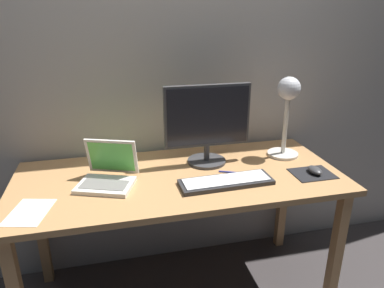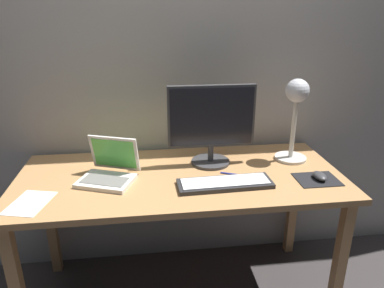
# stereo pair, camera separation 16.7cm
# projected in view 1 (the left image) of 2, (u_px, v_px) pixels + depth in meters

# --- Properties ---
(back_wall) EXTENTS (4.80, 0.06, 2.60)m
(back_wall) POSITION_uv_depth(u_px,v_px,m) (163.00, 50.00, 1.93)
(back_wall) COLOR #A8A099
(back_wall) RESTS_ON ground
(desk) EXTENTS (1.60, 0.70, 0.74)m
(desk) POSITION_uv_depth(u_px,v_px,m) (180.00, 190.00, 1.79)
(desk) COLOR tan
(desk) RESTS_ON ground
(monitor) EXTENTS (0.45, 0.20, 0.42)m
(monitor) POSITION_uv_depth(u_px,v_px,m) (207.00, 122.00, 1.83)
(monitor) COLOR #38383A
(monitor) RESTS_ON desk
(keyboard_main) EXTENTS (0.44, 0.16, 0.03)m
(keyboard_main) POSITION_uv_depth(u_px,v_px,m) (226.00, 182.00, 1.68)
(keyboard_main) COLOR #28282B
(keyboard_main) RESTS_ON desk
(laptop) EXTENTS (0.31, 0.30, 0.20)m
(laptop) POSITION_uv_depth(u_px,v_px,m) (108.00, 171.00, 1.68)
(laptop) COLOR silver
(laptop) RESTS_ON desk
(desk_lamp) EXTENTS (0.17, 0.17, 0.44)m
(desk_lamp) POSITION_uv_depth(u_px,v_px,m) (288.00, 103.00, 1.90)
(desk_lamp) COLOR beige
(desk_lamp) RESTS_ON desk
(mousepad) EXTENTS (0.20, 0.16, 0.00)m
(mousepad) POSITION_uv_depth(u_px,v_px,m) (312.00, 174.00, 1.78)
(mousepad) COLOR black
(mousepad) RESTS_ON desk
(mouse) EXTENTS (0.06, 0.10, 0.03)m
(mouse) POSITION_uv_depth(u_px,v_px,m) (315.00, 170.00, 1.78)
(mouse) COLOR #38383A
(mouse) RESTS_ON mousepad
(paper_sheet_near_mouse) EXTENTS (0.20, 0.24, 0.00)m
(paper_sheet_near_mouse) POSITION_uv_depth(u_px,v_px,m) (29.00, 212.00, 1.45)
(paper_sheet_near_mouse) COLOR white
(paper_sheet_near_mouse) RESTS_ON desk
(pen) EXTENTS (0.13, 0.06, 0.01)m
(pen) POSITION_uv_depth(u_px,v_px,m) (233.00, 172.00, 1.79)
(pen) COLOR #2633A5
(pen) RESTS_ON desk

